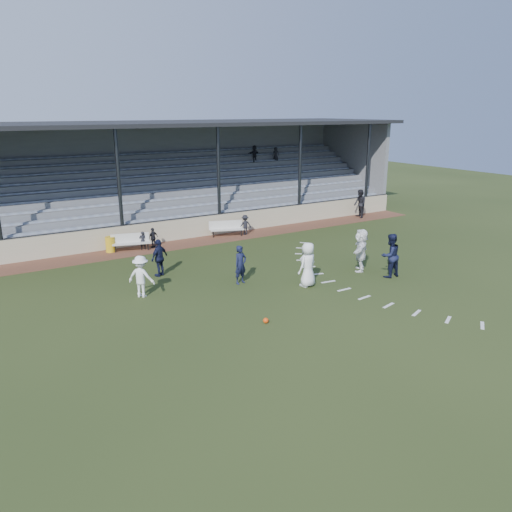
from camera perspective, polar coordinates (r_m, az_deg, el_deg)
The scene contains 19 objects.
ground at distance 19.79m, azimuth 3.80°, elevation -5.36°, with size 90.00×90.00×0.00m, color #263314.
cinder_track at distance 28.56m, azimuth -8.43°, elevation 1.38°, with size 34.00×2.00×0.02m, color brown.
retaining_wall at distance 29.36m, azimuth -9.29°, elevation 2.94°, with size 34.00×0.18×1.20m, color #BEB292.
bench_left at distance 27.52m, azimuth -14.13°, elevation 1.72°, with size 2.03×0.97×0.95m.
bench_right at distance 29.85m, azimuth -3.42°, elevation 3.32°, with size 2.02×1.08×0.95m.
trash_bin at distance 27.65m, azimuth -16.30°, elevation 1.28°, with size 0.51×0.51×0.82m, color gold.
football at distance 17.92m, azimuth 1.13°, elevation -7.38°, with size 0.20×0.20×0.20m, color #E3440D.
player_white_lead at distance 21.38m, azimuth 5.93°, elevation -0.98°, with size 0.95×0.62×1.94m, color white.
player_navy_lead at distance 21.66m, azimuth -1.78°, elevation -1.00°, with size 0.62×0.41×1.70m, color #121733.
player_navy_mid at distance 23.25m, azimuth 15.08°, elevation 0.05°, with size 0.98×0.76×2.01m, color #121733.
player_white_wing at distance 20.62m, azimuth -13.00°, elevation -2.30°, with size 1.12×0.64×1.73m, color white.
player_navy_wing at distance 23.05m, azimuth -10.98°, elevation -0.19°, with size 1.01×0.42×1.73m, color #121733.
player_white_back at distance 23.85m, azimuth 11.89°, elevation 0.68°, with size 1.87×0.59×2.01m, color white.
official at distance 35.73m, azimuth 11.79°, elevation 5.86°, with size 0.96×0.74×1.97m, color black.
sub_left_near at distance 27.61m, azimuth -12.82°, elevation 1.73°, with size 0.37×0.24×1.01m, color black.
sub_left_far at distance 27.92m, azimuth -11.67°, elevation 2.07°, with size 0.65×0.27×1.11m, color black.
sub_right at distance 30.19m, azimuth -1.26°, elevation 3.58°, with size 0.78×0.45×1.21m, color black.
grandstand at distance 33.39m, azimuth -12.54°, elevation 7.19°, with size 34.60×9.00×6.61m.
penalty_arc at distance 22.29m, azimuth 12.51°, elevation -3.17°, with size 3.89×14.63×0.01m.
Camera 1 is at (-10.71, -14.95, 7.32)m, focal length 35.00 mm.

